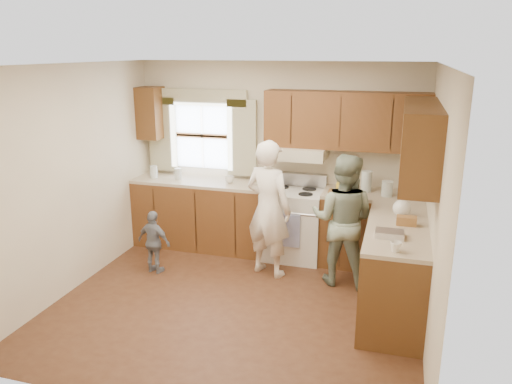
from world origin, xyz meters
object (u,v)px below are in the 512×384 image
(woman_left, at_px, (269,209))
(woman_right, at_px, (343,220))
(child, at_px, (154,242))
(stove, at_px, (293,223))

(woman_left, bearing_deg, woman_right, -160.48)
(woman_left, distance_m, woman_right, 0.88)
(woman_right, height_order, child, woman_right)
(stove, relative_size, woman_right, 0.70)
(stove, relative_size, child, 1.37)
(stove, bearing_deg, child, -147.59)
(stove, height_order, woman_right, woman_right)
(stove, distance_m, woman_right, 0.96)
(stove, xyz_separation_m, woman_left, (-0.18, -0.59, 0.36))
(stove, distance_m, woman_left, 0.71)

